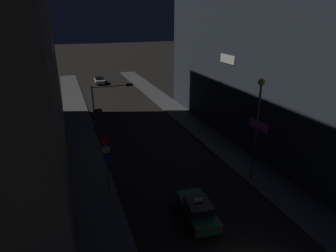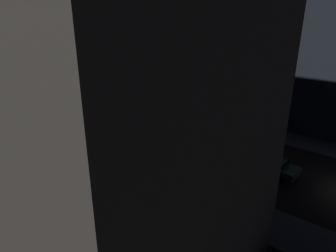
# 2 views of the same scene
# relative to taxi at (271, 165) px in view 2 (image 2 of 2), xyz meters

# --- Properties ---
(sidewalk_left) EXTENTS (3.43, 65.00, 0.13)m
(sidewalk_left) POSITION_rel_taxi_xyz_m (-6.36, 24.04, -0.67)
(sidewalk_left) COLOR #4C4C4C
(sidewalk_left) RESTS_ON ground_plane
(sidewalk_right) EXTENTS (3.43, 65.00, 0.13)m
(sidewalk_right) POSITION_rel_taxi_xyz_m (7.65, 24.04, -0.67)
(sidewalk_right) COLOR #4C4C4C
(sidewalk_right) RESTS_ON ground_plane
(building_facade_right) EXTENTS (9.65, 31.85, 19.11)m
(building_facade_right) POSITION_rel_taxi_xyz_m (14.15, 12.73, 8.82)
(building_facade_right) COLOR #282D38
(building_facade_right) RESTS_ON ground_plane
(taxi) EXTENTS (2.23, 4.60, 1.62)m
(taxi) POSITION_rel_taxi_xyz_m (0.00, 0.00, 0.00)
(taxi) COLOR #1E512D
(taxi) RESTS_ON ground_plane
(traffic_light_overhead) EXTENTS (5.16, 0.42, 5.21)m
(traffic_light_overhead) POSITION_rel_taxi_xyz_m (-2.38, 20.84, 3.09)
(traffic_light_overhead) COLOR #47474C
(traffic_light_overhead) RESTS_ON ground_plane
(traffic_light_left_kerb) EXTENTS (0.80, 0.42, 3.74)m
(traffic_light_left_kerb) POSITION_rel_taxi_xyz_m (-4.40, 15.94, 1.94)
(traffic_light_left_kerb) COLOR #47474C
(traffic_light_left_kerb) RESTS_ON ground_plane
(sign_pole_left) EXTENTS (0.63, 0.10, 4.65)m
(sign_pole_left) POSITION_rel_taxi_xyz_m (-5.18, 5.23, 2.22)
(sign_pole_left) COLOR #47474C
(sign_pole_left) RESTS_ON sidewalk_left
(street_lamp_near_block) EXTENTS (0.55, 0.55, 8.63)m
(street_lamp_near_block) POSITION_rel_taxi_xyz_m (6.41, 2.96, 5.36)
(street_lamp_near_block) COLOR #47474C
(street_lamp_near_block) RESTS_ON sidewalk_right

